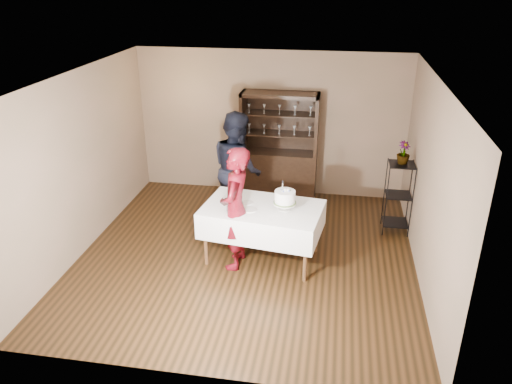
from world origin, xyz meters
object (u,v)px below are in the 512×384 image
Objects in this scene: cake at (285,198)px; woman at (235,209)px; plant_etagere at (398,195)px; china_hutch at (279,164)px; potted_plant at (404,153)px; cake_table at (262,219)px; man at (237,168)px.

woman is at bearing -163.10° from cake.
plant_etagere is at bearing 35.92° from cake.
china_hutch is 2.53m from woman.
china_hutch is 2.33m from plant_etagere.
cake is at bearing 108.70° from woman.
woman is 0.72m from cake.
china_hutch is at bearing 153.17° from plant_etagere.
china_hutch reaches higher than potted_plant.
cake_table is (0.04, -2.27, -0.01)m from china_hutch.
plant_etagere is 2.37m from cake_table.
cake is (0.68, 0.21, 0.13)m from woman.
cake_table is at bearing -88.99° from china_hutch.
plant_etagere is at bearing 122.99° from woman.
potted_plant is (2.64, 0.09, 0.40)m from man.
cake reaches higher than plant_etagere.
plant_etagere is at bearing -26.83° from china_hutch.
man is at bearing 117.82° from cake_table.
china_hutch reaches higher than woman.
cake is at bearing -80.94° from china_hutch.
woman is 1.40m from man.
man is at bearing -178.12° from potted_plant.
cake is at bearing -144.08° from plant_etagere.
potted_plant is at bearing 36.23° from cake.
woman is 0.94× the size of man.
potted_plant reaches higher than cake.
cake is at bearing -5.01° from cake_table.
china_hutch is at bearing 99.06° from cake.
woman is 2.84m from potted_plant.
potted_plant is (2.08, -1.04, 0.70)m from china_hutch.
man is (-2.64, -0.07, 0.32)m from plant_etagere.
man is at bearing -178.44° from plant_etagere.
woman is 3.99× the size of cake.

